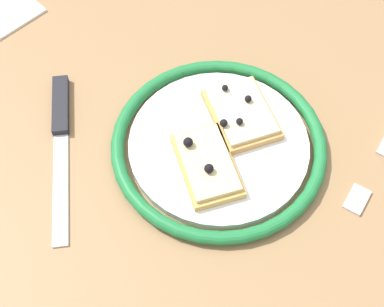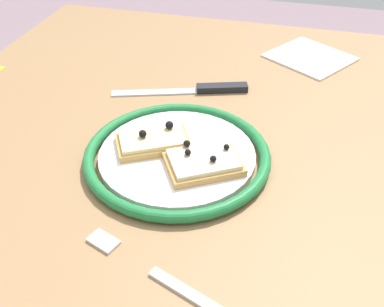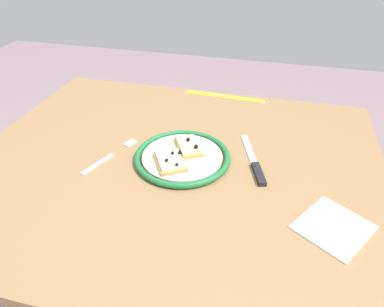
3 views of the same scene
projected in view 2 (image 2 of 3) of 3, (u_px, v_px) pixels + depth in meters
dining_table at (184, 216)px, 0.70m from camera, size 1.13×0.94×0.77m
plate at (177, 155)px, 0.66m from camera, size 0.27×0.27×0.02m
pizza_slice_near at (153, 141)px, 0.66m from camera, size 0.10×0.12×0.03m
pizza_slice_far at (204, 160)px, 0.63m from camera, size 0.11×0.12×0.03m
knife at (204, 89)px, 0.82m from camera, size 0.09×0.23×0.01m
fork at (157, 274)px, 0.50m from camera, size 0.09×0.19×0.00m
napkin at (310, 57)px, 0.93m from camera, size 0.19×0.19×0.00m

